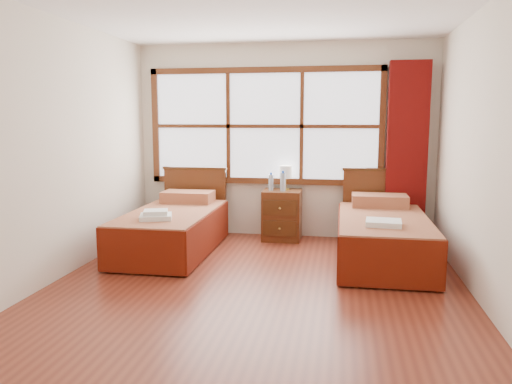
# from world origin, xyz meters

# --- Properties ---
(floor) EXTENTS (4.50, 4.50, 0.00)m
(floor) POSITION_xyz_m (0.00, 0.00, 0.00)
(floor) COLOR maroon
(floor) RESTS_ON ground
(ceiling) EXTENTS (4.50, 4.50, 0.00)m
(ceiling) POSITION_xyz_m (0.00, 0.00, 2.60)
(ceiling) COLOR white
(ceiling) RESTS_ON wall_back
(wall_back) EXTENTS (4.00, 0.00, 4.00)m
(wall_back) POSITION_xyz_m (0.00, 2.25, 1.30)
(wall_back) COLOR silver
(wall_back) RESTS_ON floor
(wall_left) EXTENTS (0.00, 4.50, 4.50)m
(wall_left) POSITION_xyz_m (-2.00, 0.00, 1.30)
(wall_left) COLOR silver
(wall_left) RESTS_ON floor
(wall_right) EXTENTS (0.00, 4.50, 4.50)m
(wall_right) POSITION_xyz_m (2.00, 0.00, 1.30)
(wall_right) COLOR silver
(wall_right) RESTS_ON floor
(window) EXTENTS (3.16, 0.06, 1.56)m
(window) POSITION_xyz_m (-0.25, 2.21, 1.50)
(window) COLOR white
(window) RESTS_ON wall_back
(curtain) EXTENTS (0.50, 0.16, 2.30)m
(curtain) POSITION_xyz_m (1.60, 2.11, 1.17)
(curtain) COLOR #610B09
(curtain) RESTS_ON wall_back
(bed_left) EXTENTS (0.97, 1.99, 0.94)m
(bed_left) POSITION_xyz_m (-1.22, 1.20, 0.29)
(bed_left) COLOR #42230D
(bed_left) RESTS_ON floor
(bed_right) EXTENTS (1.00, 2.02, 0.97)m
(bed_right) POSITION_xyz_m (1.26, 1.20, 0.30)
(bed_right) COLOR #42230D
(bed_right) RESTS_ON floor
(nightstand) EXTENTS (0.50, 0.49, 0.66)m
(nightstand) POSITION_xyz_m (0.02, 1.99, 0.33)
(nightstand) COLOR #542812
(nightstand) RESTS_ON floor
(towels_left) EXTENTS (0.42, 0.39, 0.10)m
(towels_left) POSITION_xyz_m (-1.23, 0.66, 0.55)
(towels_left) COLOR white
(towels_left) RESTS_ON bed_left
(towels_right) EXTENTS (0.38, 0.34, 0.06)m
(towels_right) POSITION_xyz_m (1.23, 0.69, 0.54)
(towels_right) COLOR white
(towels_right) RESTS_ON bed_right
(lamp) EXTENTS (0.17, 0.17, 0.32)m
(lamp) POSITION_xyz_m (0.06, 2.05, 0.89)
(lamp) COLOR gold
(lamp) RESTS_ON nightstand
(bottle_near) EXTENTS (0.06, 0.06, 0.24)m
(bottle_near) POSITION_xyz_m (-0.13, 1.97, 0.77)
(bottle_near) COLOR #A0B7CE
(bottle_near) RESTS_ON nightstand
(bottle_far) EXTENTS (0.07, 0.07, 0.27)m
(bottle_far) POSITION_xyz_m (0.04, 1.92, 0.79)
(bottle_far) COLOR #A0B7CE
(bottle_far) RESTS_ON nightstand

